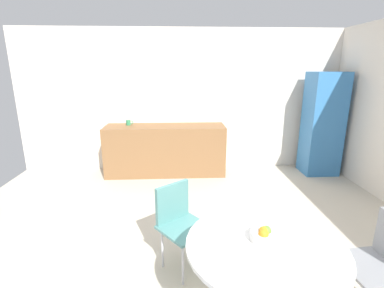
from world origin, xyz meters
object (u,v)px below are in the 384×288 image
object	(u,v)px
locker_cabinet	(322,124)
fruit_bowl	(265,236)
chair_teal	(178,216)
mug_white	(129,123)
round_table	(264,260)
chair_gray	(384,256)

from	to	relation	value
locker_cabinet	fruit_bowl	bearing A→B (deg)	-122.57
chair_teal	fruit_bowl	xyz separation A→B (m)	(0.61, -0.73, 0.25)
mug_white	chair_teal	bearing A→B (deg)	-71.14
locker_cabinet	fruit_bowl	distance (m)	3.73
round_table	chair_teal	distance (m)	0.97
fruit_bowl	chair_teal	bearing A→B (deg)	129.79
round_table	mug_white	distance (m)	3.70
round_table	chair_teal	bearing A→B (deg)	128.25
locker_cabinet	round_table	world-z (taller)	locker_cabinet
round_table	fruit_bowl	distance (m)	0.18
round_table	chair_teal	world-z (taller)	chair_teal
round_table	chair_gray	world-z (taller)	chair_gray
locker_cabinet	mug_white	world-z (taller)	locker_cabinet
locker_cabinet	mug_white	bearing A→B (deg)	176.79
round_table	locker_cabinet	bearing A→B (deg)	57.58
chair_gray	locker_cabinet	bearing A→B (deg)	71.15
chair_teal	fruit_bowl	world-z (taller)	fruit_bowl
locker_cabinet	chair_gray	xyz separation A→B (m)	(-1.05, -3.08, -0.40)
locker_cabinet	chair_teal	world-z (taller)	locker_cabinet
locker_cabinet	chair_gray	distance (m)	3.27
chair_gray	chair_teal	xyz separation A→B (m)	(-1.57, 0.66, 0.00)
mug_white	chair_gray	bearing A→B (deg)	-53.10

